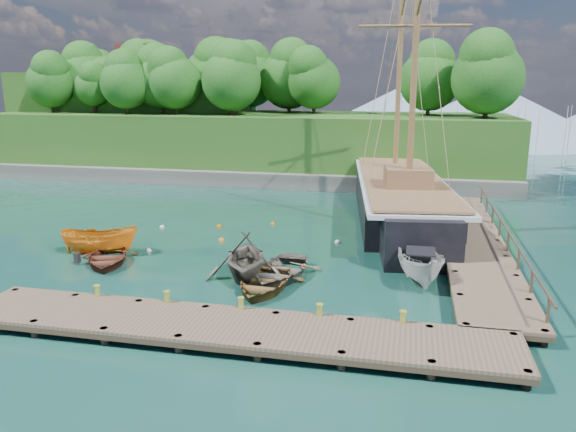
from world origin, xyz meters
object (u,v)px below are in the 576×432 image
rowboat_1 (246,277)px  rowboat_0 (107,264)px  rowboat_2 (264,289)px  rowboat_3 (279,277)px  schooner (400,200)px  motorboat_orange (101,253)px  cabin_boat_white (419,281)px

rowboat_1 → rowboat_0: bearing=163.1°
rowboat_1 → rowboat_2: 1.82m
rowboat_2 → rowboat_3: 1.70m
rowboat_1 → rowboat_3: (1.55, 0.34, 0.00)m
rowboat_2 → rowboat_1: bearing=135.3°
rowboat_0 → schooner: bearing=20.6°
schooner → rowboat_1: bearing=-123.3°
rowboat_2 → motorboat_orange: 10.54m
rowboat_0 → rowboat_1: 7.44m
rowboat_0 → rowboat_3: (8.98, -0.12, 0.00)m
rowboat_0 → rowboat_1: (7.43, -0.45, 0.00)m
rowboat_3 → schooner: bearing=75.3°
motorboat_orange → schooner: size_ratio=0.14×
rowboat_2 → motorboat_orange: motorboat_orange is taller
rowboat_3 → schooner: size_ratio=0.16×
schooner → rowboat_2: bearing=-117.2°
rowboat_1 → motorboat_orange: (-8.74, 2.06, 0.00)m
rowboat_1 → motorboat_orange: 8.98m
rowboat_0 → rowboat_1: rowboat_1 is taller
motorboat_orange → schooner: schooner is taller
rowboat_1 → cabin_boat_white: bearing=-4.0°
rowboat_0 → rowboat_2: bearing=-34.3°
rowboat_2 → schooner: 16.10m
rowboat_3 → rowboat_2: bearing=-94.4°
rowboat_0 → rowboat_1: bearing=-26.1°
cabin_boat_white → rowboat_2: bearing=-169.2°
rowboat_1 → rowboat_2: size_ratio=1.00×
rowboat_2 → rowboat_3: size_ratio=0.93×
rowboat_0 → rowboat_3: size_ratio=0.86×
rowboat_0 → rowboat_3: bearing=-23.4°
rowboat_0 → cabin_boat_white: size_ratio=0.84×
cabin_boat_white → schooner: bearing=85.0°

